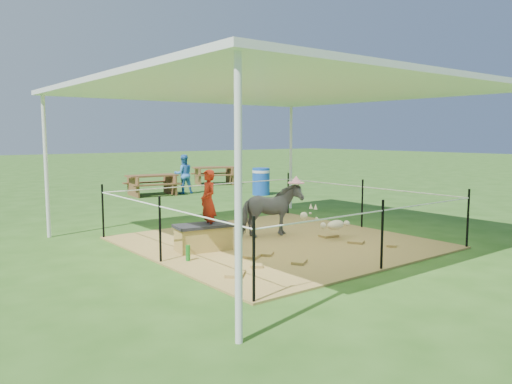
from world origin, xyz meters
TOP-DOWN VIEW (x-y plane):
  - ground at (0.00, 0.00)m, footprint 90.00×90.00m
  - hay_patch at (0.00, 0.00)m, footprint 4.60×4.60m
  - canopy_tent at (0.00, 0.00)m, footprint 6.30×6.30m
  - rope_fence at (0.00, -0.00)m, footprint 4.54×4.54m
  - straw_bale at (-1.36, 0.24)m, footprint 0.91×0.57m
  - dark_cloth at (-1.36, 0.24)m, footprint 0.98×0.62m
  - woman at (-1.26, 0.24)m, footprint 0.31×0.41m
  - green_bottle at (-1.91, -0.21)m, footprint 0.08×0.08m
  - pony at (0.18, 0.41)m, footprint 1.24×0.79m
  - pink_hat at (0.18, 0.41)m, footprint 0.30×0.30m
  - foal at (0.99, -0.46)m, footprint 1.10×0.73m
  - trash_barrel at (4.20, 5.74)m, footprint 0.67×0.67m
  - picnic_table_near at (1.44, 7.78)m, footprint 1.67×1.29m
  - picnic_table_far at (4.92, 9.56)m, footprint 1.92×1.67m
  - distant_person at (2.43, 7.52)m, footprint 0.72×0.63m

SIDE VIEW (x-z plane):
  - ground at x=0.00m, z-range 0.00..0.00m
  - hay_patch at x=0.00m, z-range 0.00..0.03m
  - green_bottle at x=-1.91m, z-range 0.03..0.27m
  - straw_bale at x=-1.36m, z-range 0.03..0.41m
  - foal at x=0.99m, z-range 0.03..0.60m
  - picnic_table_near at x=1.44m, z-range 0.00..0.64m
  - picnic_table_far at x=4.92m, z-range 0.00..0.67m
  - trash_barrel at x=4.20m, z-range 0.00..0.85m
  - dark_cloth at x=-1.36m, z-range 0.41..0.46m
  - pony at x=0.18m, z-range 0.03..1.00m
  - distant_person at x=2.43m, z-range 0.00..1.26m
  - rope_fence at x=0.00m, z-range 0.14..1.14m
  - woman at x=-1.26m, z-range 0.41..1.43m
  - pink_hat at x=0.18m, z-range 1.00..1.14m
  - canopy_tent at x=0.00m, z-range 1.24..4.14m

